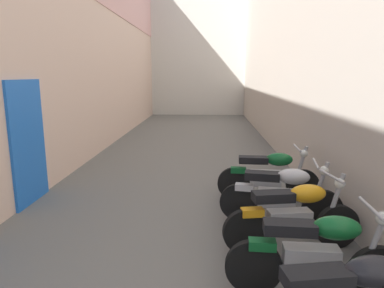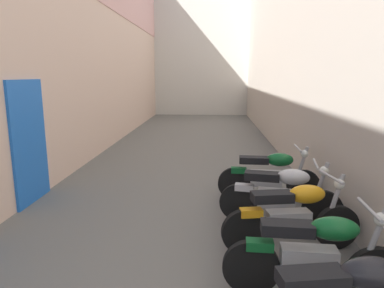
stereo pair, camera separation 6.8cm
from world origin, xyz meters
TOP-DOWN VIEW (x-y plane):
  - ground_plane at (0.00, 8.86)m, footprint 37.72×37.72m
  - building_left at (-2.83, 10.81)m, footprint 0.45×21.72m
  - building_right at (2.83, 10.86)m, footprint 0.45×21.72m
  - building_far_end at (0.00, 22.72)m, footprint 8.27×2.00m
  - motorcycle_fifth at (1.69, 5.25)m, footprint 1.85×0.58m
  - motorcycle_sixth at (1.69, 6.22)m, footprint 1.84×0.58m
  - motorcycle_seventh at (1.69, 7.03)m, footprint 1.83×0.58m
  - motorcycle_eighth at (1.69, 8.07)m, footprint 1.85×0.58m

SIDE VIEW (x-z plane):
  - ground_plane at x=0.00m, z-range 0.00..0.00m
  - motorcycle_fifth at x=1.69m, z-range -0.02..1.02m
  - motorcycle_sixth at x=1.69m, z-range -0.02..1.02m
  - motorcycle_seventh at x=1.69m, z-range -0.02..1.02m
  - motorcycle_eighth at x=1.69m, z-range -0.02..1.02m
  - building_far_end at x=0.00m, z-range 0.00..6.70m
  - building_right at x=2.83m, z-range 0.00..7.79m
  - building_left at x=-2.83m, z-range 0.03..7.77m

